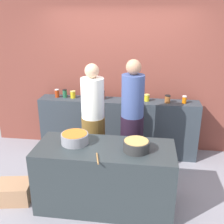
# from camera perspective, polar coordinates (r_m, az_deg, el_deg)

# --- Properties ---
(ground) EXTENTS (12.00, 12.00, 0.00)m
(ground) POSITION_cam_1_polar(r_m,az_deg,el_deg) (3.96, -0.71, -16.19)
(ground) COLOR gray
(storefront_wall) EXTENTS (4.80, 0.12, 3.00)m
(storefront_wall) POSITION_cam_1_polar(r_m,az_deg,el_deg) (4.70, 1.83, 9.79)
(storefront_wall) COLOR brown
(storefront_wall) RESTS_ON ground
(display_shelf) EXTENTS (2.70, 0.36, 0.99)m
(display_shelf) POSITION_cam_1_polar(r_m,az_deg,el_deg) (4.66, 1.25, -3.24)
(display_shelf) COLOR #313A42
(display_shelf) RESTS_ON ground
(prep_table) EXTENTS (1.70, 0.70, 0.83)m
(prep_table) POSITION_cam_1_polar(r_m,az_deg,el_deg) (3.48, -1.49, -13.59)
(prep_table) COLOR #2C3336
(prep_table) RESTS_ON ground
(preserve_jar_0) EXTENTS (0.07, 0.07, 0.14)m
(preserve_jar_0) POSITION_cam_1_polar(r_m,az_deg,el_deg) (4.72, -11.64, 3.94)
(preserve_jar_0) COLOR #AB3311
(preserve_jar_0) RESTS_ON display_shelf
(preserve_jar_1) EXTENTS (0.08, 0.08, 0.14)m
(preserve_jar_1) POSITION_cam_1_polar(r_m,az_deg,el_deg) (4.69, -10.03, 3.93)
(preserve_jar_1) COLOR #215C3B
(preserve_jar_1) RESTS_ON display_shelf
(preserve_jar_2) EXTENTS (0.09, 0.09, 0.12)m
(preserve_jar_2) POSITION_cam_1_polar(r_m,az_deg,el_deg) (4.64, -8.34, 3.73)
(preserve_jar_2) COLOR gold
(preserve_jar_2) RESTS_ON display_shelf
(preserve_jar_3) EXTENTS (0.08, 0.08, 0.13)m
(preserve_jar_3) POSITION_cam_1_polar(r_m,az_deg,el_deg) (4.56, -3.37, 3.70)
(preserve_jar_3) COLOR brown
(preserve_jar_3) RESTS_ON display_shelf
(preserve_jar_4) EXTENTS (0.09, 0.09, 0.14)m
(preserve_jar_4) POSITION_cam_1_polar(r_m,az_deg,el_deg) (4.52, -2.09, 3.65)
(preserve_jar_4) COLOR brown
(preserve_jar_4) RESTS_ON display_shelf
(preserve_jar_5) EXTENTS (0.09, 0.09, 0.14)m
(preserve_jar_5) POSITION_cam_1_polar(r_m,az_deg,el_deg) (4.50, 3.21, 3.50)
(preserve_jar_5) COLOR orange
(preserve_jar_5) RESTS_ON display_shelf
(preserve_jar_6) EXTENTS (0.09, 0.09, 0.11)m
(preserve_jar_6) POSITION_cam_1_polar(r_m,az_deg,el_deg) (4.41, 4.97, 2.90)
(preserve_jar_6) COLOR gold
(preserve_jar_6) RESTS_ON display_shelf
(preserve_jar_7) EXTENTS (0.09, 0.09, 0.12)m
(preserve_jar_7) POSITION_cam_1_polar(r_m,az_deg,el_deg) (4.46, 7.44, 3.05)
(preserve_jar_7) COLOR gold
(preserve_jar_7) RESTS_ON display_shelf
(preserve_jar_8) EXTENTS (0.09, 0.09, 0.13)m
(preserve_jar_8) POSITION_cam_1_polar(r_m,az_deg,el_deg) (4.42, 11.76, 2.74)
(preserve_jar_8) COLOR brown
(preserve_jar_8) RESTS_ON display_shelf
(preserve_jar_9) EXTENTS (0.07, 0.07, 0.12)m
(preserve_jar_9) POSITION_cam_1_polar(r_m,az_deg,el_deg) (4.46, 15.19, 2.58)
(preserve_jar_9) COLOR orange
(preserve_jar_9) RESTS_ON display_shelf
(cooking_pot_left) EXTENTS (0.34, 0.34, 0.13)m
(cooking_pot_left) POSITION_cam_1_polar(r_m,az_deg,el_deg) (3.37, -7.95, -5.57)
(cooking_pot_left) COLOR gray
(cooking_pot_left) RESTS_ON prep_table
(cooking_pot_center) EXTENTS (0.31, 0.31, 0.13)m
(cooking_pot_center) POSITION_cam_1_polar(r_m,az_deg,el_deg) (3.18, 5.19, -7.16)
(cooking_pot_center) COLOR #2D2D2D
(cooking_pot_center) RESTS_ON prep_table
(wooden_spoon) EXTENTS (0.08, 0.23, 0.02)m
(wooden_spoon) POSITION_cam_1_polar(r_m,az_deg,el_deg) (3.02, -3.11, -9.88)
(wooden_spoon) COLOR #9E703D
(wooden_spoon) RESTS_ON prep_table
(cook_with_tongs) EXTENTS (0.34, 0.34, 1.72)m
(cook_with_tongs) POSITION_cam_1_polar(r_m,az_deg,el_deg) (3.95, -4.00, -3.21)
(cook_with_tongs) COLOR brown
(cook_with_tongs) RESTS_ON ground
(cook_in_cap) EXTENTS (0.33, 0.33, 1.79)m
(cook_in_cap) POSITION_cam_1_polar(r_m,az_deg,el_deg) (3.89, 4.28, -3.00)
(cook_in_cap) COLOR black
(cook_in_cap) RESTS_ON ground
(bread_crate) EXTENTS (0.49, 0.42, 0.26)m
(bread_crate) POSITION_cam_1_polar(r_m,az_deg,el_deg) (3.93, -20.13, -15.68)
(bread_crate) COLOR tan
(bread_crate) RESTS_ON ground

